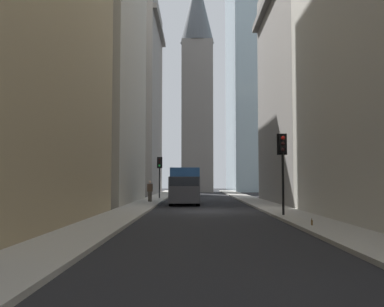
% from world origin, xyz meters
% --- Properties ---
extents(ground_plane, '(135.00, 135.00, 0.00)m').
position_xyz_m(ground_plane, '(0.00, 0.00, 0.00)').
color(ground_plane, black).
extents(sidewalk_right, '(90.00, 2.20, 0.14)m').
position_xyz_m(sidewalk_right, '(0.00, 4.50, 0.07)').
color(sidewalk_right, '#A8A399').
rests_on(sidewalk_right, ground_plane).
extents(sidewalk_left, '(90.00, 2.20, 0.14)m').
position_xyz_m(sidewalk_left, '(0.00, -4.50, 0.07)').
color(sidewalk_left, '#A8A399').
rests_on(sidewalk_left, ground_plane).
extents(building_left_midfar, '(14.86, 10.50, 19.48)m').
position_xyz_m(building_left_midfar, '(8.27, -10.59, 9.75)').
color(building_left_midfar, gray).
rests_on(building_left_midfar, ground_plane).
extents(building_right_midfar, '(14.87, 10.00, 30.65)m').
position_xyz_m(building_right_midfar, '(9.08, 10.60, 15.32)').
color(building_right_midfar, '#A8A091').
rests_on(building_right_midfar, ground_plane).
extents(building_right_far, '(15.20, 10.50, 25.93)m').
position_xyz_m(building_right_far, '(30.54, 10.59, 12.98)').
color(building_right_far, gray).
rests_on(building_right_far, ground_plane).
extents(glass_tower_distant, '(21.55, 14.00, 64.32)m').
position_xyz_m(glass_tower_distant, '(49.46, -12.60, 32.16)').
color(glass_tower_distant, '#9EB7C1').
rests_on(glass_tower_distant, ground_plane).
extents(church_spire, '(5.29, 5.29, 34.77)m').
position_xyz_m(church_spire, '(40.29, 0.26, 18.14)').
color(church_spire, gray).
rests_on(church_spire, ground_plane).
extents(delivery_truck, '(6.46, 2.25, 2.84)m').
position_xyz_m(delivery_truck, '(7.21, 1.40, 1.46)').
color(delivery_truck, '#285699').
rests_on(delivery_truck, ground_plane).
extents(sedan_black, '(4.30, 1.78, 1.42)m').
position_xyz_m(sedan_black, '(23.20, 1.40, 0.66)').
color(sedan_black, black).
rests_on(sedan_black, ground_plane).
extents(traffic_light_foreground, '(0.43, 0.52, 4.16)m').
position_xyz_m(traffic_light_foreground, '(-4.53, -3.85, 3.20)').
color(traffic_light_foreground, black).
rests_on(traffic_light_foreground, sidewalk_left).
extents(traffic_light_midblock, '(0.43, 0.52, 4.00)m').
position_xyz_m(traffic_light_midblock, '(15.36, 4.08, 3.08)').
color(traffic_light_midblock, black).
rests_on(traffic_light_midblock, sidewalk_right).
extents(pedestrian, '(0.26, 0.44, 1.71)m').
position_xyz_m(pedestrian, '(8.80, 4.32, 1.07)').
color(pedestrian, '#473D33').
rests_on(pedestrian, sidewalk_right).
extents(discarded_bottle, '(0.07, 0.07, 0.27)m').
position_xyz_m(discarded_bottle, '(-9.47, -3.95, 0.25)').
color(discarded_bottle, brown).
rests_on(discarded_bottle, sidewalk_left).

